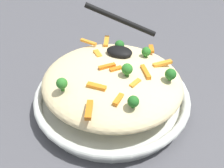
{
  "coord_description": "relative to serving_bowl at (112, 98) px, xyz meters",
  "views": [
    {
      "loc": [
        0.17,
        -0.4,
        0.41
      ],
      "look_at": [
        0.0,
        0.0,
        0.06
      ],
      "focal_mm": 44.29,
      "sensor_mm": 36.0,
      "label": 1
    }
  ],
  "objects": [
    {
      "name": "carrot_piece_3",
      "position": [
        -0.09,
        0.08,
        0.07
      ],
      "size": [
        0.04,
        0.01,
        0.01
      ],
      "primitive_type": "cube",
      "rotation": [
        0.0,
        0.0,
        6.13
      ],
      "color": "orange",
      "rests_on": "pasta_mound"
    },
    {
      "name": "carrot_piece_9",
      "position": [
        0.05,
        0.11,
        0.07
      ],
      "size": [
        0.02,
        0.03,
        0.01
      ],
      "primitive_type": "cube",
      "rotation": [
        0.0,
        0.0,
        5.1
      ],
      "color": "orange",
      "rests_on": "pasta_mound"
    },
    {
      "name": "broccoli_floret_0",
      "position": [
        0.11,
        0.02,
        0.08
      ],
      "size": [
        0.02,
        0.02,
        0.02
      ],
      "color": "#205B1C",
      "rests_on": "pasta_mound"
    },
    {
      "name": "broccoli_floret_1",
      "position": [
        0.03,
        -0.01,
        0.09
      ],
      "size": [
        0.02,
        0.02,
        0.03
      ],
      "color": "#296820",
      "rests_on": "pasta_mound"
    },
    {
      "name": "carrot_piece_1",
      "position": [
        -0.01,
        -0.06,
        0.08
      ],
      "size": [
        0.04,
        0.01,
        0.01
      ],
      "primitive_type": "cube",
      "rotation": [
        0.0,
        0.0,
        0.03
      ],
      "color": "orange",
      "rests_on": "pasta_mound"
    },
    {
      "name": "carrot_piece_11",
      "position": [
        0.06,
        0.02,
        0.07
      ],
      "size": [
        0.03,
        0.04,
        0.01
      ],
      "primitive_type": "cube",
      "rotation": [
        0.0,
        0.0,
        5.35
      ],
      "color": "orange",
      "rests_on": "pasta_mound"
    },
    {
      "name": "carrot_piece_0",
      "position": [
        0.04,
        -0.07,
        0.07
      ],
      "size": [
        0.01,
        0.03,
        0.01
      ],
      "primitive_type": "cube",
      "rotation": [
        0.0,
        0.0,
        1.5
      ],
      "color": "orange",
      "rests_on": "pasta_mound"
    },
    {
      "name": "carrot_piece_2",
      "position": [
        -0.06,
        0.1,
        0.07
      ],
      "size": [
        0.02,
        0.04,
        0.01
      ],
      "primitive_type": "cube",
      "rotation": [
        0.0,
        0.0,
        5.04
      ],
      "color": "orange",
      "rests_on": "pasta_mound"
    },
    {
      "name": "ground_plane",
      "position": [
        0.0,
        0.0,
        -0.02
      ],
      "size": [
        2.4,
        2.4,
        0.0
      ],
      "primitive_type": "plane",
      "color": "#4C4C51"
    },
    {
      "name": "carrot_piece_7",
      "position": [
        0.09,
        0.06,
        0.07
      ],
      "size": [
        0.04,
        0.04,
        0.01
      ],
      "primitive_type": "cube",
      "rotation": [
        0.0,
        0.0,
        0.78
      ],
      "color": "orange",
      "rests_on": "pasta_mound"
    },
    {
      "name": "broccoli_floret_3",
      "position": [
        -0.06,
        -0.09,
        0.08
      ],
      "size": [
        0.02,
        0.02,
        0.03
      ],
      "color": "#296820",
      "rests_on": "pasta_mound"
    },
    {
      "name": "carrot_piece_10",
      "position": [
        0.01,
        -0.12,
        0.07
      ],
      "size": [
        0.02,
        0.04,
        0.01
      ],
      "primitive_type": "cube",
      "rotation": [
        0.0,
        0.0,
        1.93
      ],
      "color": "orange",
      "rests_on": "pasta_mound"
    },
    {
      "name": "carrot_piece_5",
      "position": [
        -0.05,
        0.04,
        0.07
      ],
      "size": [
        0.03,
        0.03,
        0.01
      ],
      "primitive_type": "cube",
      "rotation": [
        0.0,
        0.0,
        5.49
      ],
      "color": "orange",
      "rests_on": "pasta_mound"
    },
    {
      "name": "serving_spoon",
      "position": [
        -0.02,
        0.09,
        0.09
      ],
      "size": [
        0.16,
        0.13,
        0.08
      ],
      "color": "black",
      "rests_on": "pasta_mound"
    },
    {
      "name": "pasta_mound",
      "position": [
        0.0,
        0.0,
        0.04
      ],
      "size": [
        0.29,
        0.27,
        0.07
      ],
      "primitive_type": "ellipsoid",
      "color": "beige",
      "rests_on": "serving_bowl"
    },
    {
      "name": "serving_bowl",
      "position": [
        0.0,
        0.0,
        0.0
      ],
      "size": [
        0.33,
        0.33,
        0.04
      ],
      "color": "silver",
      "rests_on": "ground_plane"
    },
    {
      "name": "carrot_piece_8",
      "position": [
        0.01,
        0.0,
        0.08
      ],
      "size": [
        0.02,
        0.02,
        0.01
      ],
      "primitive_type": "cube",
      "rotation": [
        0.0,
        0.0,
        3.97
      ],
      "color": "orange",
      "rests_on": "pasta_mound"
    },
    {
      "name": "broccoli_floret_5",
      "position": [
        0.07,
        -0.08,
        0.08
      ],
      "size": [
        0.02,
        0.02,
        0.02
      ],
      "color": "#205B1C",
      "rests_on": "pasta_mound"
    },
    {
      "name": "carrot_piece_6",
      "position": [
        0.06,
        -0.02,
        0.07
      ],
      "size": [
        0.02,
        0.03,
        0.01
      ],
      "primitive_type": "cube",
      "rotation": [
        0.0,
        0.0,
        4.4
      ],
      "color": "orange",
      "rests_on": "pasta_mound"
    },
    {
      "name": "broccoli_floret_2",
      "position": [
        -0.01,
        0.08,
        0.08
      ],
      "size": [
        0.02,
        0.02,
        0.03
      ],
      "color": "#205B1C",
      "rests_on": "pasta_mound"
    },
    {
      "name": "carrot_piece_4",
      "position": [
        -0.01,
        -0.0,
        0.08
      ],
      "size": [
        0.03,
        0.03,
        0.01
      ],
      "primitive_type": "cube",
      "rotation": [
        0.0,
        0.0,
        3.94
      ],
      "color": "orange",
      "rests_on": "pasta_mound"
    },
    {
      "name": "broccoli_floret_4",
      "position": [
        0.05,
        0.08,
        0.08
      ],
      "size": [
        0.02,
        0.02,
        0.02
      ],
      "color": "#296820",
      "rests_on": "pasta_mound"
    }
  ]
}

